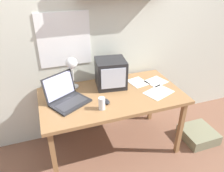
# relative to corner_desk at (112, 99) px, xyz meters

# --- Properties ---
(ground_plane) EXTENTS (12.00, 12.00, 0.00)m
(ground_plane) POSITION_rel_corner_desk_xyz_m (0.00, 0.00, -0.65)
(ground_plane) COLOR brown
(back_wall) EXTENTS (5.60, 0.24, 2.60)m
(back_wall) POSITION_rel_corner_desk_xyz_m (0.00, 0.44, 0.66)
(back_wall) COLOR beige
(back_wall) RESTS_ON ground_plane
(corner_desk) EXTENTS (1.46, 0.78, 0.71)m
(corner_desk) POSITION_rel_corner_desk_xyz_m (0.00, 0.00, 0.00)
(corner_desk) COLOR #976A41
(corner_desk) RESTS_ON ground_plane
(crt_monitor) EXTENTS (0.35, 0.33, 0.30)m
(crt_monitor) POSITION_rel_corner_desk_xyz_m (0.05, 0.18, 0.21)
(crt_monitor) COLOR #232326
(crt_monitor) RESTS_ON corner_desk
(laptop) EXTENTS (0.45, 0.43, 0.26)m
(laptop) POSITION_rel_corner_desk_xyz_m (-0.47, 0.03, 0.13)
(laptop) COLOR #232326
(laptop) RESTS_ON corner_desk
(desk_lamp) EXTENTS (0.12, 0.18, 0.37)m
(desk_lamp) POSITION_rel_corner_desk_xyz_m (-0.35, 0.22, 0.34)
(desk_lamp) COLOR white
(desk_lamp) RESTS_ON corner_desk
(juice_glass) EXTENTS (0.06, 0.06, 0.12)m
(juice_glass) POSITION_rel_corner_desk_xyz_m (-0.17, -0.21, 0.11)
(juice_glass) COLOR white
(juice_glass) RESTS_ON corner_desk
(computer_mouse) EXTENTS (0.08, 0.11, 0.03)m
(computer_mouse) POSITION_rel_corner_desk_xyz_m (-0.11, -0.13, 0.08)
(computer_mouse) COLOR #232326
(computer_mouse) RESTS_ON corner_desk
(open_notebook) EXTENTS (0.34, 0.29, 0.00)m
(open_notebook) POSITION_rel_corner_desk_xyz_m (0.47, -0.12, 0.06)
(open_notebook) COLOR white
(open_notebook) RESTS_ON corner_desk
(loose_paper_near_monitor) EXTENTS (0.22, 0.25, 0.00)m
(loose_paper_near_monitor) POSITION_rel_corner_desk_xyz_m (0.37, 0.15, 0.06)
(loose_paper_near_monitor) COLOR white
(loose_paper_near_monitor) RESTS_ON corner_desk
(loose_paper_near_laptop) EXTENTS (0.27, 0.25, 0.00)m
(loose_paper_near_laptop) POSITION_rel_corner_desk_xyz_m (0.57, 0.10, 0.06)
(loose_paper_near_laptop) COLOR silver
(loose_paper_near_laptop) RESTS_ON corner_desk
(floor_cushion) EXTENTS (0.38, 0.38, 0.13)m
(floor_cushion) POSITION_rel_corner_desk_xyz_m (1.04, -0.23, -0.59)
(floor_cushion) COLOR gray
(floor_cushion) RESTS_ON ground_plane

